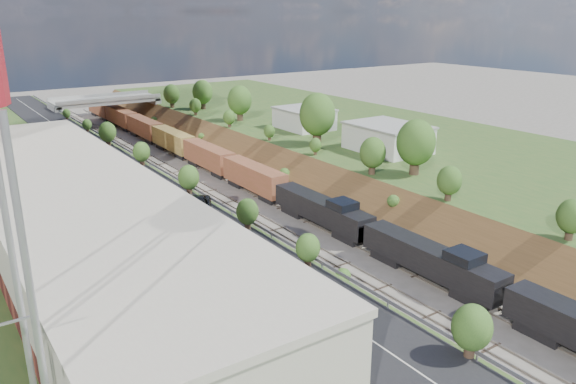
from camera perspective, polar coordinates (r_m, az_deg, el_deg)
name	(u,v)px	position (r m, az deg, el deg)	size (l,w,h in m)	color
platform_right	(394,149)	(103.78, 10.69, 4.36)	(44.00, 180.00, 5.00)	#325723
embankment_left	(166,207)	(80.79, -12.29, -1.48)	(7.07, 180.00, 7.07)	brown
embankment_right	(294,181)	(90.71, 0.63, 1.08)	(7.07, 180.00, 7.07)	brown
rail_left_track	(219,196)	(84.01, -7.01, -0.37)	(1.58, 180.00, 0.18)	gray
rail_right_track	(249,190)	(86.37, -3.95, 0.23)	(1.58, 180.00, 0.18)	gray
road	(132,177)	(77.85, -15.59, 1.43)	(8.00, 180.00, 0.10)	black
guardrail	(161,170)	(78.85, -12.77, 2.24)	(0.10, 171.00, 0.70)	#99999E
commercial_building	(76,220)	(53.41, -20.74, -2.69)	(14.30, 62.30, 7.00)	maroon
overpass	(106,106)	(140.37, -18.01, 8.29)	(24.50, 8.30, 7.40)	gray
white_building_near	(388,138)	(90.72, 10.10, 5.38)	(9.00, 12.00, 4.00)	silver
white_building_far	(304,119)	(106.98, 1.65, 7.42)	(8.00, 10.00, 3.60)	silver
tree_right_large	(416,143)	(77.49, 12.87, 4.89)	(5.25, 5.25, 7.61)	#473323
tree_left_crest	(346,263)	(45.43, 5.89, -7.17)	(2.45, 2.45, 3.55)	#473323
freight_train	(211,157)	(96.61, -7.84, 3.49)	(2.85, 145.94, 4.55)	black
suv	(196,208)	(60.94, -9.31, -1.63)	(3.31, 7.18, 2.00)	black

